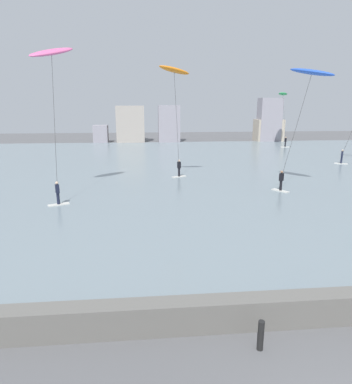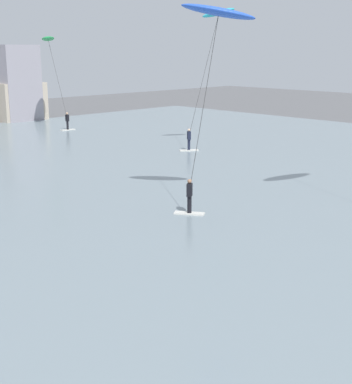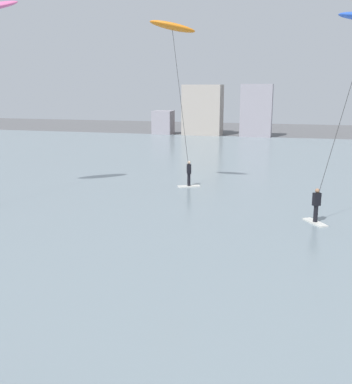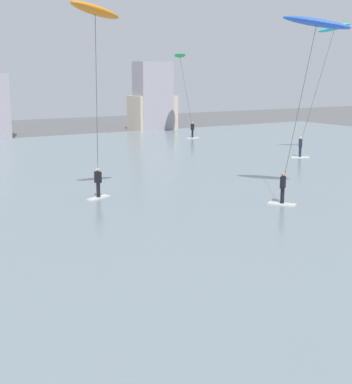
{
  "view_description": "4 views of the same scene",
  "coord_description": "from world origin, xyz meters",
  "views": [
    {
      "loc": [
        -4.08,
        -4.5,
        6.83
      ],
      "look_at": [
        -2.59,
        11.33,
        2.67
      ],
      "focal_mm": 31.64,
      "sensor_mm": 36.0,
      "label": 1
    },
    {
      "loc": [
        -11.36,
        3.36,
        7.5
      ],
      "look_at": [
        0.03,
        14.87,
        3.38
      ],
      "focal_mm": 52.81,
      "sensor_mm": 36.0,
      "label": 2
    },
    {
      "loc": [
        5.59,
        -0.55,
        6.31
      ],
      "look_at": [
        2.19,
        12.22,
        3.22
      ],
      "focal_mm": 42.44,
      "sensor_mm": 36.0,
      "label": 3
    },
    {
      "loc": [
        -12.23,
        -0.54,
        6.7
      ],
      "look_at": [
        -1.73,
        17.15,
        2.3
      ],
      "focal_mm": 52.58,
      "sensor_mm": 36.0,
      "label": 4
    }
  ],
  "objects": [
    {
      "name": "kitesurfer_orange",
      "position": [
        -1.36,
        25.32,
        8.36
      ],
      "size": [
        2.73,
        2.81,
        9.97
      ],
      "color": "silver",
      "rests_on": "water_bay"
    },
    {
      "name": "far_shore_buildings",
      "position": [
        4.36,
        58.33,
        3.09
      ],
      "size": [
        34.89,
        5.05,
        7.89
      ],
      "color": "gray",
      "rests_on": "ground"
    },
    {
      "name": "water_bay",
      "position": [
        0.0,
        31.26,
        0.05
      ],
      "size": [
        84.0,
        52.0,
        0.1
      ],
      "primitive_type": "cube",
      "color": "gray",
      "rests_on": "ground"
    }
  ]
}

